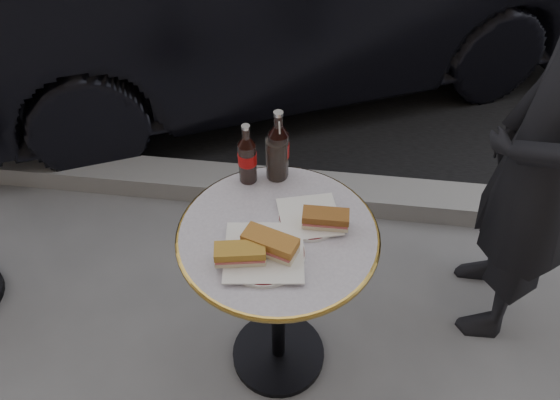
# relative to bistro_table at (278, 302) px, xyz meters

# --- Properties ---
(ground) EXTENTS (80.00, 80.00, 0.00)m
(ground) POSITION_rel_bistro_table_xyz_m (0.00, 0.00, -0.37)
(ground) COLOR slate
(ground) RESTS_ON ground
(curb) EXTENTS (40.00, 0.20, 0.12)m
(curb) POSITION_rel_bistro_table_xyz_m (0.00, 0.90, -0.32)
(curb) COLOR gray
(curb) RESTS_ON ground
(bistro_table) EXTENTS (0.62, 0.62, 0.73)m
(bistro_table) POSITION_rel_bistro_table_xyz_m (0.00, 0.00, 0.00)
(bistro_table) COLOR #BAB2C4
(bistro_table) RESTS_ON ground
(plate_left) EXTENTS (0.25, 0.25, 0.01)m
(plate_left) POSITION_rel_bistro_table_xyz_m (-0.03, -0.10, 0.37)
(plate_left) COLOR white
(plate_left) RESTS_ON bistro_table
(plate_right) EXTENTS (0.21, 0.21, 0.01)m
(plate_right) POSITION_rel_bistro_table_xyz_m (0.09, 0.07, 0.37)
(plate_right) COLOR white
(plate_right) RESTS_ON bistro_table
(sandwich_left_a) EXTENTS (0.15, 0.09, 0.05)m
(sandwich_left_a) POSITION_rel_bistro_table_xyz_m (-0.09, -0.13, 0.40)
(sandwich_left_a) COLOR #B6832E
(sandwich_left_a) RESTS_ON plate_left
(sandwich_left_b) EXTENTS (0.17, 0.12, 0.06)m
(sandwich_left_b) POSITION_rel_bistro_table_xyz_m (-0.01, -0.09, 0.41)
(sandwich_left_b) COLOR #AC6B2B
(sandwich_left_b) RESTS_ON plate_left
(sandwich_right) EXTENTS (0.14, 0.07, 0.05)m
(sandwich_right) POSITION_rel_bistro_table_xyz_m (0.14, 0.04, 0.40)
(sandwich_right) COLOR brown
(sandwich_right) RESTS_ON plate_right
(cola_bottle_left) EXTENTS (0.08, 0.08, 0.22)m
(cola_bottle_left) POSITION_rel_bistro_table_xyz_m (-0.13, 0.22, 0.48)
(cola_bottle_left) COLOR black
(cola_bottle_left) RESTS_ON bistro_table
(cola_bottle_right) EXTENTS (0.08, 0.08, 0.25)m
(cola_bottle_right) POSITION_rel_bistro_table_xyz_m (-0.03, 0.26, 0.49)
(cola_bottle_right) COLOR black
(cola_bottle_right) RESTS_ON bistro_table
(cola_glass) EXTENTS (0.09, 0.09, 0.15)m
(cola_glass) POSITION_rel_bistro_table_xyz_m (-0.04, 0.25, 0.44)
(cola_glass) COLOR black
(cola_glass) RESTS_ON bistro_table
(pedestrian) EXTENTS (0.38, 0.58, 1.57)m
(pedestrian) POSITION_rel_bistro_table_xyz_m (0.82, 0.36, 0.42)
(pedestrian) COLOR black
(pedestrian) RESTS_ON ground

